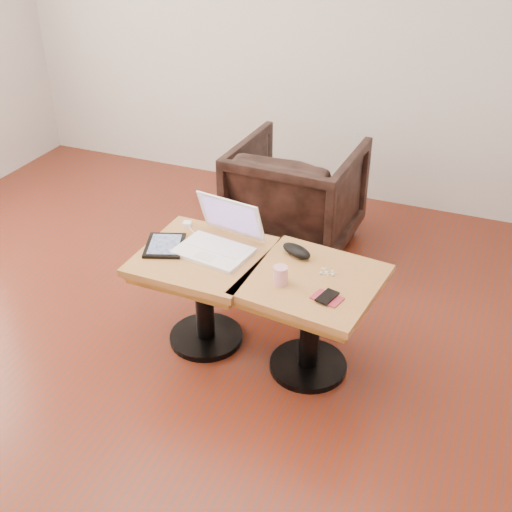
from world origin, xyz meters
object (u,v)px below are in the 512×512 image
at_px(armchair, 296,195).
at_px(side_table_left, 203,276).
at_px(side_table_right, 311,302).
at_px(striped_cup, 280,275).
at_px(laptop, 219,240).

bearing_deg(armchair, side_table_left, 87.64).
xyz_separation_m(side_table_right, striped_cup, (-0.13, -0.09, 0.18)).
distance_m(side_table_right, striped_cup, 0.24).
bearing_deg(laptop, armchair, 97.19).
distance_m(laptop, striped_cup, 0.43).
distance_m(striped_cup, armchair, 1.32).
distance_m(side_table_right, laptop, 0.55).
bearing_deg(striped_cup, side_table_right, 36.29).
bearing_deg(laptop, side_table_right, -0.13).
xyz_separation_m(side_table_right, armchair, (-0.48, 1.16, -0.05)).
bearing_deg(side_table_right, striped_cup, -136.89).
bearing_deg(side_table_left, striped_cup, -11.77).
bearing_deg(striped_cup, armchair, 105.74).
bearing_deg(armchair, laptop, 90.55).
xyz_separation_m(side_table_left, laptop, (0.06, 0.07, 0.18)).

